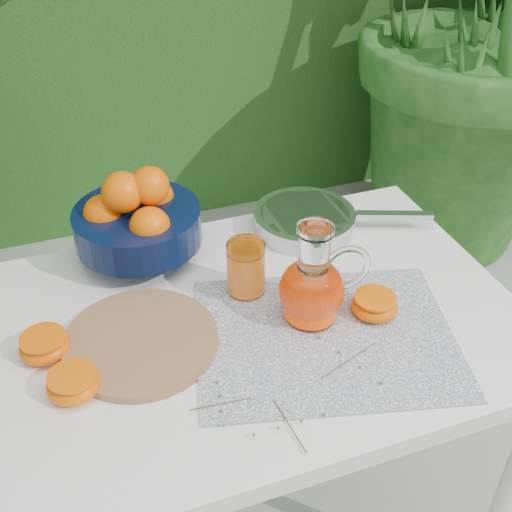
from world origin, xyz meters
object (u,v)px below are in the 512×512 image
object	(u,v)px
fruit_bowl	(136,218)
juice_pitcher	(313,287)
cutting_board	(141,341)
white_table	(259,347)
saute_pan	(306,219)

from	to	relation	value
fruit_bowl	juice_pitcher	xyz separation A→B (m)	(0.27, -0.31, -0.02)
cutting_board	juice_pitcher	size ratio (longest dim) A/B	1.37
white_table	fruit_bowl	bearing A→B (deg)	122.38
juice_pitcher	saute_pan	size ratio (longest dim) A/B	0.48
white_table	juice_pitcher	bearing A→B (deg)	-21.09
cutting_board	fruit_bowl	xyz separation A→B (m)	(0.06, 0.27, 0.09)
cutting_board	juice_pitcher	world-z (taller)	juice_pitcher
white_table	fruit_bowl	world-z (taller)	fruit_bowl
cutting_board	juice_pitcher	xyz separation A→B (m)	(0.32, -0.03, 0.07)
saute_pan	fruit_bowl	bearing A→B (deg)	176.46
juice_pitcher	saute_pan	xyz separation A→B (m)	(0.11, 0.29, -0.05)
juice_pitcher	white_table	bearing A→B (deg)	158.91
white_table	saute_pan	world-z (taller)	saute_pan
fruit_bowl	cutting_board	bearing A→B (deg)	-101.60
juice_pitcher	cutting_board	bearing A→B (deg)	173.82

